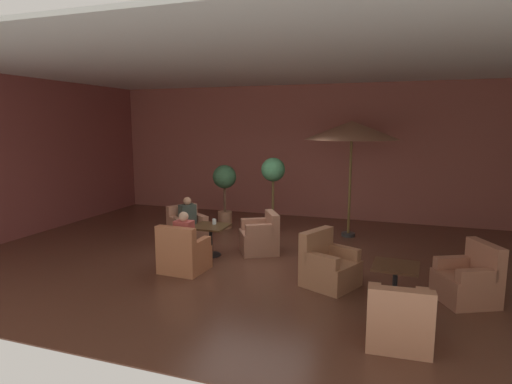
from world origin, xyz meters
The scene contains 18 objects.
ground_plane centered at (0.00, 0.00, -0.01)m, with size 11.23×8.29×0.02m, color #573123.
wall_back_brick centered at (0.00, 4.11, 1.87)m, with size 11.23×0.08×3.73m, color #A75A4D.
wall_left_accent centered at (-5.57, 0.00, 1.87)m, with size 0.08×8.29×3.73m, color brown.
ceiling_slab centered at (0.00, 0.00, 3.76)m, with size 11.23×8.29×0.06m, color silver.
cafe_table_front_left centered at (-0.76, -0.20, 0.46)m, with size 0.69×0.69×0.62m.
armchair_front_left_north centered at (-0.82, -1.24, 0.31)m, with size 0.79×0.76×0.87m.
armchair_front_left_east centered at (0.13, 0.31, 0.32)m, with size 0.98×0.98×0.84m.
armchair_front_left_south centered at (-1.61, 0.38, 0.32)m, with size 0.98×0.98×0.85m.
cafe_table_front_right centered at (2.82, -1.53, 0.48)m, with size 0.68×0.68×0.62m.
armchair_front_right_north centered at (1.76, -1.05, 0.32)m, with size 1.01×1.01×0.90m.
armchair_front_right_east centered at (2.88, -2.68, 0.30)m, with size 0.78×0.79×0.79m.
armchair_front_right_south centered at (3.86, -1.02, 0.32)m, with size 0.98×0.99×0.90m.
patio_umbrella_tall_red centered at (1.70, 2.24, 2.49)m, with size 2.17×2.17×2.72m.
potted_tree_left_corner centered at (-0.12, 2.05, 1.33)m, with size 0.58×0.58×1.84m.
potted_tree_mid_left centered at (-1.41, 2.04, 1.09)m, with size 0.60×0.60×1.62m.
patron_blue_shirt centered at (-1.58, 0.36, 0.72)m, with size 0.36×0.40×0.62m.
patron_by_window centered at (-0.82, -1.19, 0.72)m, with size 0.33×0.25×0.68m.
iced_drink_cup centered at (-0.74, -0.05, 0.67)m, with size 0.08×0.08×0.11m, color white.
Camera 1 is at (2.83, -7.78, 2.64)m, focal length 29.79 mm.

